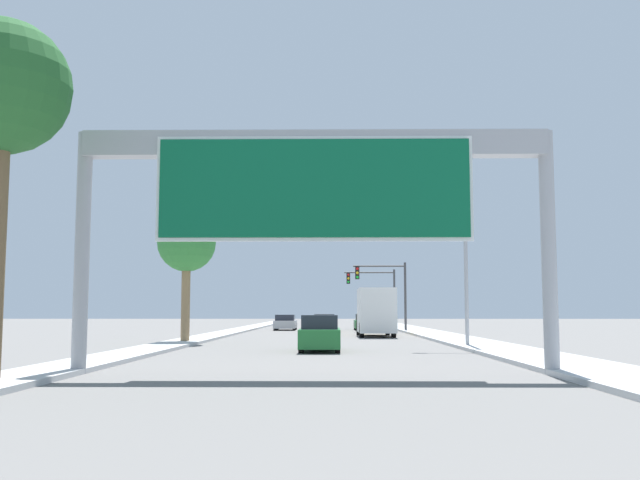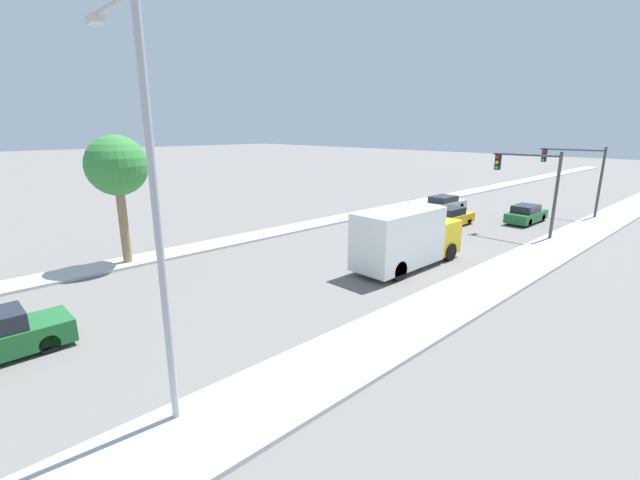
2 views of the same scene
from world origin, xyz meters
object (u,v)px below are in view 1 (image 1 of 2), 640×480
at_px(car_far_center, 285,323).
at_px(traffic_light_mid_block, 377,288).
at_px(car_far_left, 324,323).
at_px(traffic_light_near_intersection, 388,284).
at_px(truck_box_primary, 375,312).
at_px(palm_tree_foreground, 1,93).
at_px(palm_tree_background, 187,244).
at_px(street_lamp_right, 458,224).
at_px(sign_gantry, 314,181).
at_px(car_near_left, 320,334).
at_px(car_mid_right, 364,322).

distance_m(car_far_center, traffic_light_mid_block, 10.98).
height_order(car_far_left, traffic_light_near_intersection, traffic_light_near_intersection).
relative_size(truck_box_primary, traffic_light_near_intersection, 1.23).
bearing_deg(truck_box_primary, palm_tree_foreground, -109.33).
distance_m(car_far_left, palm_tree_background, 22.67).
relative_size(palm_tree_foreground, street_lamp_right, 0.88).
bearing_deg(traffic_light_mid_block, sign_gantry, -95.80).
bearing_deg(sign_gantry, truck_box_primary, 83.00).
distance_m(car_far_left, car_far_center, 6.17).
bearing_deg(car_far_center, palm_tree_background, -97.97).
bearing_deg(palm_tree_background, car_near_left, -43.63).
xyz_separation_m(car_far_center, palm_tree_foreground, (-4.00, -46.96, 6.29)).
height_order(sign_gantry, traffic_light_near_intersection, sign_gantry).
xyz_separation_m(sign_gantry, palm_tree_background, (-7.16, 18.03, -0.08)).
xyz_separation_m(traffic_light_near_intersection, traffic_light_mid_block, (-0.20, 10.00, 0.03)).
relative_size(truck_box_primary, palm_tree_background, 1.03).
height_order(car_far_center, traffic_light_mid_block, traffic_light_mid_block).
height_order(palm_tree_background, street_lamp_right, street_lamp_right).
bearing_deg(car_far_center, car_far_left, -55.43).
height_order(car_near_left, palm_tree_foreground, palm_tree_foreground).
distance_m(truck_box_primary, traffic_light_mid_block, 21.80).
bearing_deg(palm_tree_foreground, car_far_left, 79.85).
distance_m(car_far_left, street_lamp_right, 26.29).
distance_m(sign_gantry, car_near_left, 12.11).
relative_size(sign_gantry, car_far_center, 2.88).
relative_size(palm_tree_foreground, palm_tree_background, 1.28).
bearing_deg(street_lamp_right, truck_box_primary, 101.88).
height_order(car_near_left, street_lamp_right, street_lamp_right).
distance_m(sign_gantry, street_lamp_right, 15.56).
bearing_deg(traffic_light_near_intersection, truck_box_primary, -98.74).
xyz_separation_m(car_far_left, palm_tree_background, (-7.16, -21.03, 4.54)).
distance_m(car_far_left, traffic_light_mid_block, 12.62).
height_order(car_far_left, traffic_light_mid_block, traffic_light_mid_block).
xyz_separation_m(car_far_center, street_lamp_right, (10.03, -30.02, 5.14)).
bearing_deg(palm_tree_foreground, traffic_light_near_intersection, 73.43).
height_order(sign_gantry, palm_tree_background, palm_tree_background).
bearing_deg(sign_gantry, traffic_light_mid_block, 84.20).
bearing_deg(palm_tree_foreground, palm_tree_background, 89.07).
bearing_deg(car_near_left, street_lamp_right, 23.99).
height_order(palm_tree_foreground, street_lamp_right, street_lamp_right).
xyz_separation_m(sign_gantry, palm_tree_foreground, (-7.50, -2.82, 1.64)).
distance_m(palm_tree_foreground, street_lamp_right, 22.02).
bearing_deg(car_near_left, traffic_light_near_intersection, 79.64).
xyz_separation_m(sign_gantry, car_near_left, (0.00, 11.21, -4.58)).
xyz_separation_m(car_far_left, truck_box_primary, (3.50, -10.54, 0.93)).
distance_m(car_near_left, street_lamp_right, 8.77).
xyz_separation_m(truck_box_primary, traffic_light_mid_block, (1.59, 21.61, 2.32)).
xyz_separation_m(car_near_left, street_lamp_right, (6.53, 2.91, 5.07)).
distance_m(car_near_left, truck_box_primary, 17.69).
height_order(car_mid_right, truck_box_primary, truck_box_primary).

